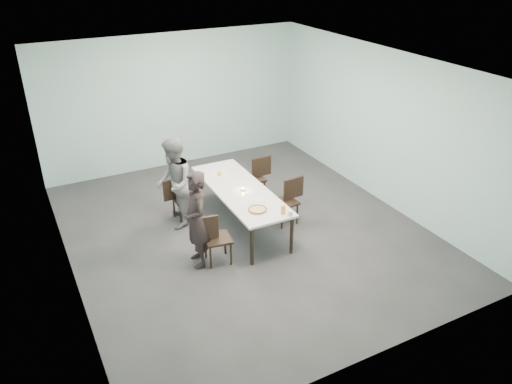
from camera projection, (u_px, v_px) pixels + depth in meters
name	position (u px, v px, depth m)	size (l,w,h in m)	color
ground	(244.00, 231.00, 9.11)	(7.00, 7.00, 0.00)	#333335
room_shell	(243.00, 125.00, 8.19)	(6.02, 7.02, 3.01)	#A9D5D4
table	(240.00, 192.00, 8.97)	(0.94, 2.61, 0.75)	white
chair_near_left	(213.00, 236.00, 8.01)	(0.64, 0.48, 0.87)	black
chair_far_left	(181.00, 196.00, 9.24)	(0.62, 0.43, 0.87)	black
chair_near_right	(288.00, 198.00, 9.19)	(0.62, 0.45, 0.87)	black
chair_far_right	(257.00, 175.00, 10.06)	(0.61, 0.42, 0.87)	black
diner_near	(196.00, 220.00, 7.84)	(0.60, 0.39, 1.63)	black
diner_far	(174.00, 183.00, 8.95)	(0.82, 0.64, 1.68)	slate
pizza	(257.00, 210.00, 8.23)	(0.34, 0.34, 0.04)	white
side_plate	(259.00, 200.00, 8.56)	(0.18, 0.18, 0.01)	white
beer_glass	(283.00, 210.00, 8.12)	(0.08, 0.08, 0.15)	gold
water_tumbler	(290.00, 213.00, 8.07)	(0.08, 0.08, 0.09)	silver
tealight	(243.00, 189.00, 8.89)	(0.06, 0.06, 0.05)	silver
amber_tumbler	(219.00, 174.00, 9.43)	(0.07, 0.07, 0.08)	gold
menu	(220.00, 174.00, 9.51)	(0.30, 0.22, 0.01)	silver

